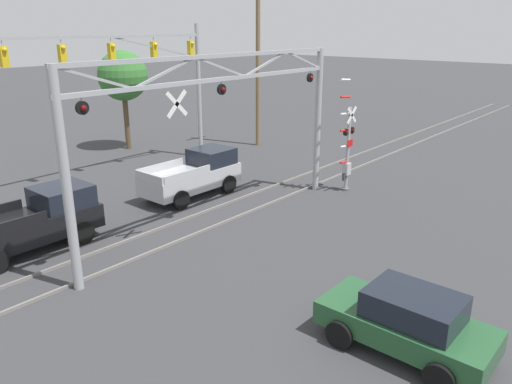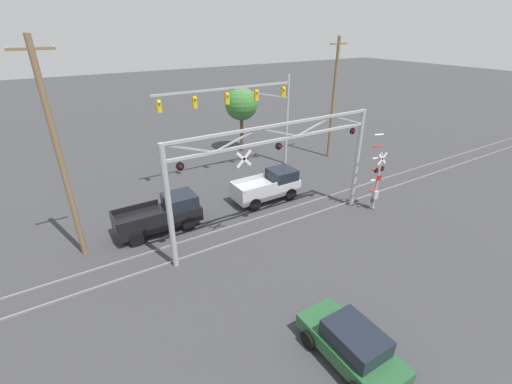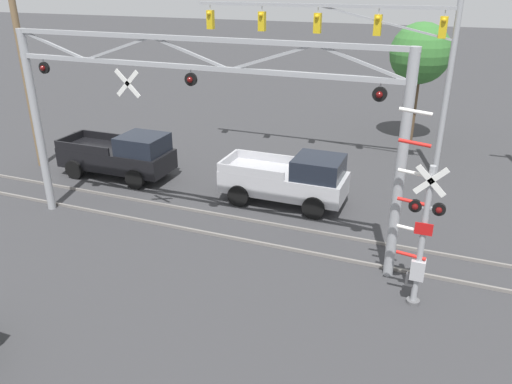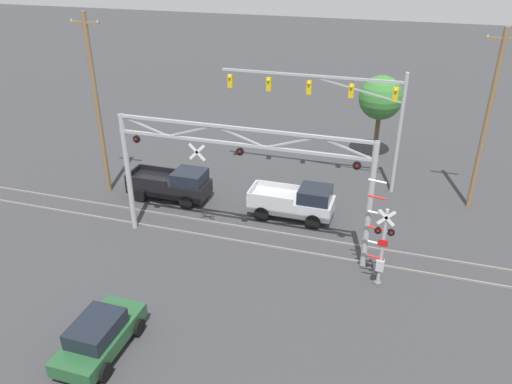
{
  "view_description": "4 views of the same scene",
  "coord_description": "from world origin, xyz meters",
  "px_view_note": "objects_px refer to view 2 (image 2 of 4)",
  "views": [
    {
      "loc": [
        -12.83,
        3.6,
        7.43
      ],
      "look_at": [
        0.46,
        14.95,
        1.59
      ],
      "focal_mm": 35.0,
      "sensor_mm": 36.0,
      "label": 1
    },
    {
      "loc": [
        -10.18,
        2.0,
        11.06
      ],
      "look_at": [
        -1.14,
        16.62,
        2.67
      ],
      "focal_mm": 24.0,
      "sensor_mm": 36.0,
      "label": 2
    },
    {
      "loc": [
        7.2,
        3.1,
        8.08
      ],
      "look_at": [
        1.83,
        16.76,
        1.71
      ],
      "focal_mm": 35.0,
      "sensor_mm": 36.0,
      "label": 3
    },
    {
      "loc": [
        7.24,
        -4.49,
        14.29
      ],
      "look_at": [
        0.36,
        17.56,
        2.51
      ],
      "focal_mm": 35.0,
      "sensor_mm": 36.0,
      "label": 4
    }
  ],
  "objects_px": {
    "pickup_truck_lead": "(269,186)",
    "traffic_signal_span": "(255,107)",
    "utility_pole_right": "(333,99)",
    "background_tree_beyond_span": "(241,104)",
    "crossing_gantry": "(278,164)",
    "crossing_signal_mast": "(376,182)",
    "pickup_truck_following": "(162,214)",
    "sedan_waiting": "(352,344)",
    "utility_pole_left": "(60,156)"
  },
  "relations": [
    {
      "from": "crossing_signal_mast",
      "to": "utility_pole_right",
      "type": "xyz_separation_m",
      "value": [
        4.56,
        9.28,
        3.34
      ]
    },
    {
      "from": "traffic_signal_span",
      "to": "pickup_truck_lead",
      "type": "relative_size",
      "value": 2.38
    },
    {
      "from": "crossing_gantry",
      "to": "pickup_truck_lead",
      "type": "relative_size",
      "value": 2.69
    },
    {
      "from": "traffic_signal_span",
      "to": "utility_pole_left",
      "type": "height_order",
      "value": "utility_pole_left"
    },
    {
      "from": "pickup_truck_following",
      "to": "sedan_waiting",
      "type": "distance_m",
      "value": 12.74
    },
    {
      "from": "pickup_truck_lead",
      "to": "sedan_waiting",
      "type": "relative_size",
      "value": 1.17
    },
    {
      "from": "crossing_gantry",
      "to": "pickup_truck_lead",
      "type": "xyz_separation_m",
      "value": [
        1.99,
        3.75,
        -3.3
      ]
    },
    {
      "from": "crossing_gantry",
      "to": "background_tree_beyond_span",
      "type": "relative_size",
      "value": 2.11
    },
    {
      "from": "crossing_signal_mast",
      "to": "utility_pole_left",
      "type": "distance_m",
      "value": 18.06
    },
    {
      "from": "crossing_gantry",
      "to": "utility_pole_right",
      "type": "distance_m",
      "value": 14.17
    },
    {
      "from": "crossing_gantry",
      "to": "traffic_signal_span",
      "type": "bearing_deg",
      "value": 65.92
    },
    {
      "from": "crossing_signal_mast",
      "to": "utility_pole_left",
      "type": "xyz_separation_m",
      "value": [
        -17.06,
        4.73,
        3.58
      ]
    },
    {
      "from": "pickup_truck_lead",
      "to": "pickup_truck_following",
      "type": "xyz_separation_m",
      "value": [
        -7.62,
        -0.02,
        0.0
      ]
    },
    {
      "from": "pickup_truck_lead",
      "to": "utility_pole_right",
      "type": "xyz_separation_m",
      "value": [
        9.58,
        4.36,
        4.32
      ]
    },
    {
      "from": "traffic_signal_span",
      "to": "pickup_truck_lead",
      "type": "distance_m",
      "value": 6.88
    },
    {
      "from": "crossing_gantry",
      "to": "pickup_truck_lead",
      "type": "height_order",
      "value": "crossing_gantry"
    },
    {
      "from": "background_tree_beyond_span",
      "to": "crossing_gantry",
      "type": "bearing_deg",
      "value": -111.78
    },
    {
      "from": "background_tree_beyond_span",
      "to": "traffic_signal_span",
      "type": "bearing_deg",
      "value": -107.63
    },
    {
      "from": "crossing_signal_mast",
      "to": "pickup_truck_following",
      "type": "relative_size",
      "value": 1.07
    },
    {
      "from": "pickup_truck_following",
      "to": "utility_pole_right",
      "type": "xyz_separation_m",
      "value": [
        17.2,
        4.37,
        4.32
      ]
    },
    {
      "from": "crossing_signal_mast",
      "to": "background_tree_beyond_span",
      "type": "height_order",
      "value": "background_tree_beyond_span"
    },
    {
      "from": "traffic_signal_span",
      "to": "background_tree_beyond_span",
      "type": "bearing_deg",
      "value": 72.37
    },
    {
      "from": "pickup_truck_following",
      "to": "traffic_signal_span",
      "type": "bearing_deg",
      "value": 27.59
    },
    {
      "from": "pickup_truck_lead",
      "to": "traffic_signal_span",
      "type": "bearing_deg",
      "value": 69.01
    },
    {
      "from": "crossing_signal_mast",
      "to": "pickup_truck_following",
      "type": "distance_m",
      "value": 13.6
    },
    {
      "from": "crossing_gantry",
      "to": "pickup_truck_lead",
      "type": "distance_m",
      "value": 5.38
    },
    {
      "from": "crossing_signal_mast",
      "to": "traffic_signal_span",
      "type": "xyz_separation_m",
      "value": [
        -3.12,
        9.89,
        3.4
      ]
    },
    {
      "from": "crossing_gantry",
      "to": "crossing_signal_mast",
      "type": "bearing_deg",
      "value": -9.52
    },
    {
      "from": "crossing_signal_mast",
      "to": "background_tree_beyond_span",
      "type": "bearing_deg",
      "value": 95.81
    },
    {
      "from": "crossing_gantry",
      "to": "crossing_signal_mast",
      "type": "distance_m",
      "value": 7.48
    },
    {
      "from": "traffic_signal_span",
      "to": "background_tree_beyond_span",
      "type": "xyz_separation_m",
      "value": [
        1.6,
        5.04,
        -0.86
      ]
    },
    {
      "from": "traffic_signal_span",
      "to": "sedan_waiting",
      "type": "height_order",
      "value": "traffic_signal_span"
    },
    {
      "from": "pickup_truck_following",
      "to": "sedan_waiting",
      "type": "relative_size",
      "value": 1.22
    },
    {
      "from": "crossing_gantry",
      "to": "background_tree_beyond_span",
      "type": "xyz_separation_m",
      "value": [
        5.49,
        13.75,
        0.22
      ]
    },
    {
      "from": "crossing_signal_mast",
      "to": "pickup_truck_lead",
      "type": "distance_m",
      "value": 7.1
    },
    {
      "from": "pickup_truck_lead",
      "to": "utility_pole_right",
      "type": "relative_size",
      "value": 0.46
    },
    {
      "from": "pickup_truck_lead",
      "to": "utility_pole_right",
      "type": "bearing_deg",
      "value": 24.46
    },
    {
      "from": "crossing_signal_mast",
      "to": "pickup_truck_following",
      "type": "bearing_deg",
      "value": 158.77
    },
    {
      "from": "crossing_gantry",
      "to": "background_tree_beyond_span",
      "type": "distance_m",
      "value": 14.81
    },
    {
      "from": "crossing_gantry",
      "to": "traffic_signal_span",
      "type": "distance_m",
      "value": 9.6
    },
    {
      "from": "crossing_gantry",
      "to": "pickup_truck_following",
      "type": "height_order",
      "value": "crossing_gantry"
    },
    {
      "from": "pickup_truck_following",
      "to": "utility_pole_right",
      "type": "relative_size",
      "value": 0.48
    },
    {
      "from": "sedan_waiting",
      "to": "utility_pole_left",
      "type": "height_order",
      "value": "utility_pole_left"
    },
    {
      "from": "sedan_waiting",
      "to": "traffic_signal_span",
      "type": "bearing_deg",
      "value": 69.11
    },
    {
      "from": "sedan_waiting",
      "to": "utility_pole_left",
      "type": "xyz_separation_m",
      "value": [
        -7.31,
        12.22,
        4.74
      ]
    },
    {
      "from": "crossing_signal_mast",
      "to": "sedan_waiting",
      "type": "relative_size",
      "value": 1.3
    },
    {
      "from": "background_tree_beyond_span",
      "to": "utility_pole_left",
      "type": "bearing_deg",
      "value": -146.73
    },
    {
      "from": "crossing_gantry",
      "to": "sedan_waiting",
      "type": "height_order",
      "value": "crossing_gantry"
    },
    {
      "from": "pickup_truck_following",
      "to": "pickup_truck_lead",
      "type": "bearing_deg",
      "value": 0.12
    },
    {
      "from": "utility_pole_right",
      "to": "crossing_signal_mast",
      "type": "bearing_deg",
      "value": -116.15
    }
  ]
}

